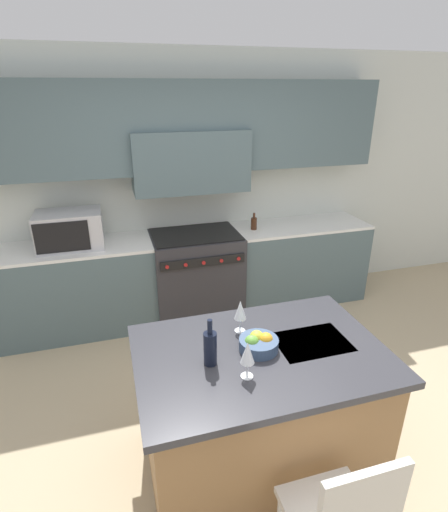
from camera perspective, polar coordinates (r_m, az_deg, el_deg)
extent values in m
plane|color=tan|center=(3.14, 4.57, -24.87)|extent=(10.00, 10.00, 0.00)
cube|color=silver|center=(4.37, -5.34, 9.93)|extent=(10.00, 0.06, 2.70)
cube|color=#4C6066|center=(4.08, -5.08, 17.91)|extent=(3.92, 0.34, 0.85)
cube|color=#4C6066|center=(4.09, -4.84, 13.34)|extent=(1.15, 0.40, 0.60)
cube|color=#4C6066|center=(4.30, -20.01, -4.58)|extent=(1.50, 0.62, 0.88)
cube|color=white|center=(4.12, -20.86, 1.07)|extent=(1.50, 0.62, 0.03)
cube|color=#4C6066|center=(4.73, 10.44, -0.94)|extent=(1.50, 0.62, 0.88)
cube|color=white|center=(4.57, 10.84, 4.30)|extent=(1.50, 0.62, 0.03)
cube|color=#2D2D33|center=(4.33, -3.96, -2.67)|extent=(0.92, 0.66, 0.92)
cube|color=black|center=(4.15, -4.14, 3.12)|extent=(0.88, 0.61, 0.01)
cube|color=black|center=(3.90, -2.97, -0.87)|extent=(0.85, 0.02, 0.09)
cylinder|color=#B21E1E|center=(3.83, -8.14, -1.54)|extent=(0.04, 0.02, 0.04)
cylinder|color=#B21E1E|center=(3.86, -5.52, -1.24)|extent=(0.04, 0.02, 0.04)
cylinder|color=#B21E1E|center=(3.89, -2.93, -0.94)|extent=(0.04, 0.02, 0.04)
cylinder|color=#B21E1E|center=(3.93, -0.40, -0.65)|extent=(0.04, 0.02, 0.04)
cylinder|color=#B21E1E|center=(3.98, 2.08, -0.35)|extent=(0.04, 0.02, 0.04)
cube|color=#B7B7BC|center=(4.06, -21.17, 3.54)|extent=(0.60, 0.40, 0.35)
cube|color=black|center=(3.87, -22.14, 2.48)|extent=(0.47, 0.01, 0.28)
cube|color=olive|center=(2.72, 4.92, -21.45)|extent=(1.38, 0.91, 0.86)
cube|color=#333338|center=(2.42, 5.29, -13.81)|extent=(1.47, 0.99, 0.04)
cube|color=#2D2D30|center=(2.54, 12.42, -11.99)|extent=(0.44, 0.32, 0.01)
cylinder|color=#B2B2B7|center=(2.67, 10.51, -9.75)|extent=(0.02, 0.02, 0.00)
cylinder|color=beige|center=(2.65, 16.19, -31.00)|extent=(0.04, 0.04, 0.43)
cylinder|color=black|center=(2.25, -1.98, -13.09)|extent=(0.07, 0.07, 0.20)
cylinder|color=black|center=(2.17, -2.03, -10.07)|extent=(0.03, 0.03, 0.08)
cylinder|color=white|center=(2.23, 3.29, -16.77)|extent=(0.07, 0.07, 0.01)
cylinder|color=white|center=(2.20, 3.32, -15.83)|extent=(0.01, 0.01, 0.09)
cone|color=white|center=(2.13, 3.38, -13.60)|extent=(0.08, 0.08, 0.13)
cylinder|color=white|center=(2.57, 2.29, -10.62)|extent=(0.07, 0.07, 0.01)
cylinder|color=white|center=(2.55, 2.31, -9.74)|extent=(0.01, 0.01, 0.09)
cone|color=white|center=(2.49, 2.34, -7.68)|extent=(0.08, 0.08, 0.13)
cylinder|color=#384C6B|center=(2.40, 4.97, -12.46)|extent=(0.23, 0.23, 0.07)
sphere|color=#66A83D|center=(2.38, 3.98, -12.16)|extent=(0.08, 0.08, 0.08)
sphere|color=gold|center=(2.40, 6.00, -11.78)|extent=(0.08, 0.08, 0.08)
sphere|color=gold|center=(2.42, 4.69, -11.53)|extent=(0.09, 0.09, 0.09)
cylinder|color=#422314|center=(4.31, 4.29, 4.63)|extent=(0.06, 0.06, 0.13)
cylinder|color=#422314|center=(4.29, 4.32, 5.78)|extent=(0.02, 0.02, 0.05)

